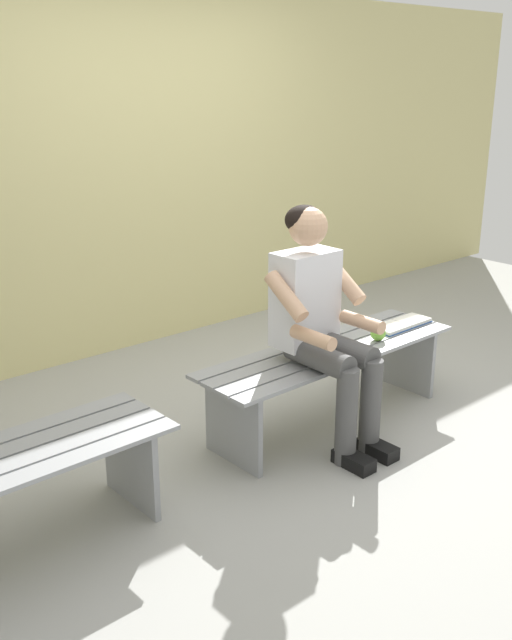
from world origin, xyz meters
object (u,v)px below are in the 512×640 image
Objects in this scene: person_seated at (321,318)px; book_open at (401,324)px; apple at (378,333)px; bench_near at (329,366)px.

person_seated is 0.82m from book_open.
apple is at bearing 12.90° from book_open.
person_seated is at bearing 1.42° from apple.
bench_near is 0.34m from apple.
bench_near is 1.31× the size of person_seated.
apple is 0.21× the size of book_open.
apple reaches higher than bench_near.
bench_near is 0.61m from book_open.
bench_near is 3.95× the size of book_open.
apple is (-0.30, 0.09, 0.15)m from bench_near.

